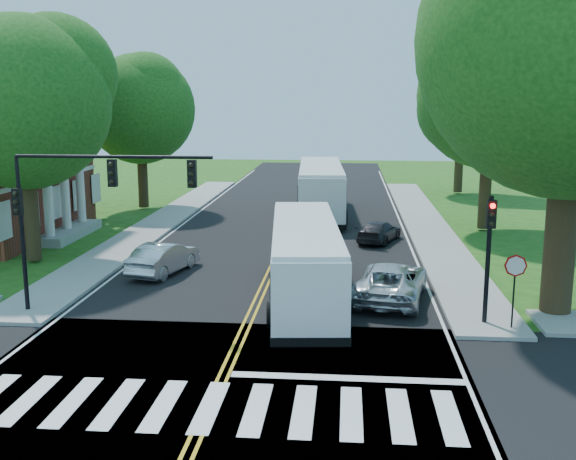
# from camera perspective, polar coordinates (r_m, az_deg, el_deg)

# --- Properties ---
(ground) EXTENTS (140.00, 140.00, 0.00)m
(ground) POSITION_cam_1_polar(r_m,az_deg,el_deg) (18.29, -6.32, -14.01)
(ground) COLOR #1C4E13
(ground) RESTS_ON ground
(road) EXTENTS (14.00, 96.00, 0.01)m
(road) POSITION_cam_1_polar(r_m,az_deg,el_deg) (35.24, -0.59, -1.59)
(road) COLOR black
(road) RESTS_ON ground
(cross_road) EXTENTS (60.00, 12.00, 0.01)m
(cross_road) POSITION_cam_1_polar(r_m,az_deg,el_deg) (18.28, -6.32, -13.99)
(cross_road) COLOR black
(cross_road) RESTS_ON ground
(center_line) EXTENTS (0.36, 70.00, 0.01)m
(center_line) POSITION_cam_1_polar(r_m,az_deg,el_deg) (39.14, -0.01, -0.30)
(center_line) COLOR gold
(center_line) RESTS_ON road
(edge_line_w) EXTENTS (0.12, 70.00, 0.01)m
(edge_line_w) POSITION_cam_1_polar(r_m,az_deg,el_deg) (40.30, -9.69, -0.13)
(edge_line_w) COLOR silver
(edge_line_w) RESTS_ON road
(edge_line_e) EXTENTS (0.12, 70.00, 0.01)m
(edge_line_e) POSITION_cam_1_polar(r_m,az_deg,el_deg) (39.14, 9.95, -0.47)
(edge_line_e) COLOR silver
(edge_line_e) RESTS_ON road
(crosswalk) EXTENTS (12.60, 3.00, 0.01)m
(crosswalk) POSITION_cam_1_polar(r_m,az_deg,el_deg) (17.84, -6.65, -14.63)
(crosswalk) COLOR silver
(crosswalk) RESTS_ON road
(stop_bar) EXTENTS (6.60, 0.40, 0.01)m
(stop_bar) POSITION_cam_1_polar(r_m,az_deg,el_deg) (19.42, 5.06, -12.38)
(stop_bar) COLOR silver
(stop_bar) RESTS_ON road
(sidewalk_nw) EXTENTS (2.60, 40.00, 0.15)m
(sidewalk_nw) POSITION_cam_1_polar(r_m,az_deg,el_deg) (43.53, -10.61, 0.75)
(sidewalk_nw) COLOR gray
(sidewalk_nw) RESTS_ON ground
(sidewalk_ne) EXTENTS (2.60, 40.00, 0.15)m
(sidewalk_ne) POSITION_cam_1_polar(r_m,az_deg,el_deg) (42.21, 11.65, 0.39)
(sidewalk_ne) COLOR gray
(sidewalk_ne) RESTS_ON ground
(tree_ne_big) EXTENTS (10.80, 10.80, 14.91)m
(tree_ne_big) POSITION_cam_1_polar(r_m,az_deg,el_deg) (25.45, 23.20, 14.47)
(tree_ne_big) COLOR #322514
(tree_ne_big) RESTS_ON ground
(tree_west_near) EXTENTS (8.00, 8.00, 11.40)m
(tree_west_near) POSITION_cam_1_polar(r_m,az_deg,el_deg) (33.69, -21.52, 9.97)
(tree_west_near) COLOR #322514
(tree_west_near) RESTS_ON ground
(tree_west_far) EXTENTS (7.60, 7.60, 10.67)m
(tree_west_far) POSITION_cam_1_polar(r_m,az_deg,el_deg) (48.42, -12.42, 9.95)
(tree_west_far) COLOR #322514
(tree_west_far) RESTS_ON ground
(tree_east_mid) EXTENTS (8.40, 8.40, 11.93)m
(tree_east_mid) POSITION_cam_1_polar(r_m,az_deg,el_deg) (41.03, 16.76, 10.79)
(tree_east_mid) COLOR #322514
(tree_east_mid) RESTS_ON ground
(tree_east_far) EXTENTS (7.20, 7.20, 10.34)m
(tree_east_far) POSITION_cam_1_polar(r_m,az_deg,el_deg) (56.96, 14.48, 9.85)
(tree_east_far) COLOR #322514
(tree_east_far) RESTS_ON ground
(signal_nw) EXTENTS (7.15, 0.46, 5.66)m
(signal_nw) POSITION_cam_1_polar(r_m,az_deg,el_deg) (24.69, -17.02, 2.79)
(signal_nw) COLOR black
(signal_nw) RESTS_ON ground
(signal_ne) EXTENTS (0.30, 0.46, 4.40)m
(signal_ne) POSITION_cam_1_polar(r_m,az_deg,el_deg) (23.65, 16.67, -1.03)
(signal_ne) COLOR black
(signal_ne) RESTS_ON ground
(stop_sign) EXTENTS (0.76, 0.08, 2.53)m
(stop_sign) POSITION_cam_1_polar(r_m,az_deg,el_deg) (23.59, 18.67, -3.50)
(stop_sign) COLOR black
(stop_sign) RESTS_ON ground
(bus_lead) EXTENTS (3.60, 11.73, 2.98)m
(bus_lead) POSITION_cam_1_polar(r_m,az_deg,el_deg) (26.20, 1.45, -2.49)
(bus_lead) COLOR silver
(bus_lead) RESTS_ON road
(bus_follow) EXTENTS (3.69, 13.18, 3.38)m
(bus_follow) POSITION_cam_1_polar(r_m,az_deg,el_deg) (45.32, 2.78, 3.53)
(bus_follow) COLOR silver
(bus_follow) RESTS_ON road
(hatchback) EXTENTS (2.49, 4.53, 1.41)m
(hatchback) POSITION_cam_1_polar(r_m,az_deg,el_deg) (30.65, -10.47, -2.34)
(hatchback) COLOR silver
(hatchback) RESTS_ON road
(suv) EXTENTS (3.38, 5.65, 1.47)m
(suv) POSITION_cam_1_polar(r_m,az_deg,el_deg) (26.54, 8.73, -4.32)
(suv) COLOR silver
(suv) RESTS_ON road
(dark_sedan) EXTENTS (2.86, 4.24, 1.14)m
(dark_sedan) POSITION_cam_1_polar(r_m,az_deg,el_deg) (37.15, 7.70, -0.12)
(dark_sedan) COLOR black
(dark_sedan) RESTS_ON road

